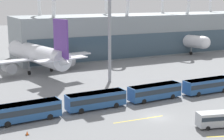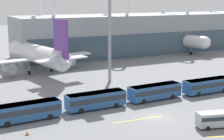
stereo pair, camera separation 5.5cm
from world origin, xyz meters
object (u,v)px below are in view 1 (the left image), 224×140
at_px(airliner_parked_remote, 165,39).
at_px(shuttle_bus_0, 27,110).
at_px(floodlight_mast, 110,8).
at_px(traffic_cone_1, 27,133).
at_px(shuttle_bus_3, 207,85).
at_px(shuttle_bus_1, 96,99).
at_px(service_van_foreground, 215,118).
at_px(airliner_at_gate_far, 38,55).
at_px(shuttle_bus_2, 155,91).

relative_size(airliner_parked_remote, shuttle_bus_0, 3.42).
relative_size(floodlight_mast, traffic_cone_1, 43.72).
distance_m(shuttle_bus_0, shuttle_bus_3, 37.98).
height_order(airliner_parked_remote, shuttle_bus_3, airliner_parked_remote).
bearing_deg(shuttle_bus_1, shuttle_bus_0, -177.58).
bearing_deg(service_van_foreground, floodlight_mast, 107.26).
distance_m(airliner_at_gate_far, traffic_cone_1, 43.99).
height_order(shuttle_bus_0, shuttle_bus_3, same).
xyz_separation_m(service_van_foreground, traffic_cone_1, (-26.75, 9.94, -1.13)).
bearing_deg(airliner_at_gate_far, shuttle_bus_0, 151.28).
bearing_deg(floodlight_mast, shuttle_bus_0, -142.74).
relative_size(shuttle_bus_1, traffic_cone_1, 17.61).
bearing_deg(airliner_at_gate_far, service_van_foreground, -175.91).
distance_m(shuttle_bus_0, shuttle_bus_2, 25.33).
bearing_deg(shuttle_bus_0, floodlight_mast, 34.16).
bearing_deg(floodlight_mast, shuttle_bus_3, -53.02).
relative_size(shuttle_bus_0, traffic_cone_1, 17.75).
height_order(airliner_at_gate_far, shuttle_bus_2, airliner_at_gate_far).
relative_size(shuttle_bus_0, shuttle_bus_3, 1.01).
bearing_deg(traffic_cone_1, shuttle_bus_3, 8.40).
relative_size(shuttle_bus_0, service_van_foreground, 1.89).
distance_m(airliner_at_gate_far, airliner_parked_remote, 55.47).
bearing_deg(shuttle_bus_3, shuttle_bus_2, 175.96).
bearing_deg(floodlight_mast, service_van_foreground, -87.84).
bearing_deg(shuttle_bus_0, traffic_cone_1, -106.07).
xyz_separation_m(shuttle_bus_0, shuttle_bus_2, (25.32, 0.73, 0.00)).
height_order(service_van_foreground, floodlight_mast, floodlight_mast).
height_order(airliner_parked_remote, service_van_foreground, airliner_parked_remote).
distance_m(shuttle_bus_0, service_van_foreground, 29.94).
distance_m(shuttle_bus_3, traffic_cone_1, 39.80).
xyz_separation_m(airliner_at_gate_far, service_van_foreground, (13.86, -51.74, -3.51)).
bearing_deg(airliner_parked_remote, airliner_at_gate_far, -88.68).
distance_m(shuttle_bus_0, shuttle_bus_1, 12.68).
distance_m(airliner_parked_remote, floodlight_mast, 54.42).
xyz_separation_m(airliner_at_gate_far, airliner_parked_remote, (52.88, 16.74, -0.14)).
height_order(airliner_parked_remote, shuttle_bus_0, airliner_parked_remote).
bearing_deg(shuttle_bus_2, service_van_foreground, -92.01).
height_order(shuttle_bus_0, shuttle_bus_2, same).
xyz_separation_m(airliner_parked_remote, traffic_cone_1, (-65.77, -58.54, -4.50)).
relative_size(airliner_at_gate_far, shuttle_bus_1, 2.98).
height_order(shuttle_bus_2, shuttle_bus_3, same).
height_order(airliner_parked_remote, traffic_cone_1, airliner_parked_remote).
height_order(shuttle_bus_2, floodlight_mast, floodlight_mast).
distance_m(airliner_at_gate_far, shuttle_bus_2, 37.88).
relative_size(shuttle_bus_1, floodlight_mast, 0.40).
bearing_deg(shuttle_bus_1, airliner_at_gate_far, 90.84).
relative_size(shuttle_bus_0, floodlight_mast, 0.41).
distance_m(airliner_parked_remote, shuttle_bus_0, 83.21).
bearing_deg(traffic_cone_1, airliner_at_gate_far, 72.87).
height_order(airliner_at_gate_far, service_van_foreground, airliner_at_gate_far).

